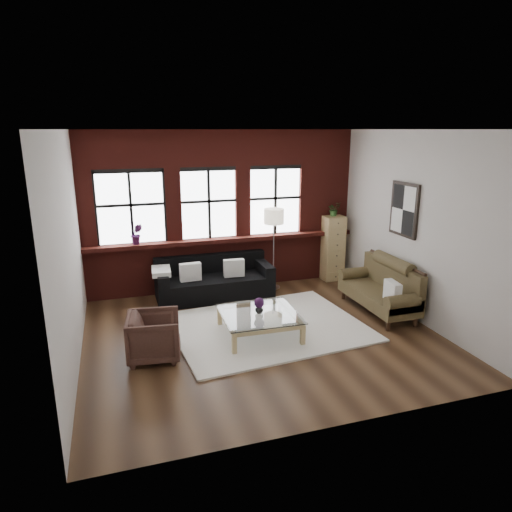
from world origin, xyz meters
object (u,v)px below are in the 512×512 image
object	(u,v)px
vase	(259,309)
coffee_table	(259,324)
armchair	(154,336)
vintage_settee	(378,287)
floor_lamp	(274,246)
drawer_chest	(332,248)
dark_sofa	(214,278)

from	to	relation	value
vase	coffee_table	bearing A→B (deg)	63.43
armchair	vase	distance (m)	1.69
vintage_settee	armchair	distance (m)	4.05
armchair	coffee_table	distance (m)	1.69
coffee_table	floor_lamp	world-z (taller)	floor_lamp
vase	drawer_chest	size ratio (longest dim) A/B	0.10
drawer_chest	vase	bearing A→B (deg)	-136.69
dark_sofa	armchair	bearing A→B (deg)	-122.17
coffee_table	floor_lamp	distance (m)	2.42
dark_sofa	vintage_settee	size ratio (longest dim) A/B	1.25
armchair	floor_lamp	xyz separation A→B (m)	(2.66, 2.34, 0.57)
dark_sofa	drawer_chest	world-z (taller)	drawer_chest
drawer_chest	floor_lamp	bearing A→B (deg)	-172.63
dark_sofa	floor_lamp	xyz separation A→B (m)	(1.29, 0.17, 0.50)
vintage_settee	floor_lamp	world-z (taller)	floor_lamp
floor_lamp	vintage_settee	bearing A→B (deg)	-52.92
drawer_chest	vintage_settee	bearing A→B (deg)	-91.95
dark_sofa	coffee_table	bearing A→B (deg)	-81.17
vintage_settee	floor_lamp	distance (m)	2.29
coffee_table	vintage_settee	bearing A→B (deg)	7.22
armchair	drawer_chest	bearing A→B (deg)	-50.71
vintage_settee	coffee_table	world-z (taller)	vintage_settee
coffee_table	floor_lamp	size ratio (longest dim) A/B	0.66
drawer_chest	armchair	bearing A→B (deg)	-148.23
dark_sofa	vintage_settee	bearing A→B (deg)	-31.58
drawer_chest	floor_lamp	distance (m)	1.45
armchair	floor_lamp	distance (m)	3.59
vintage_settee	floor_lamp	bearing A→B (deg)	127.08
coffee_table	drawer_chest	world-z (taller)	drawer_chest
dark_sofa	vintage_settee	distance (m)	3.10
vase	armchair	bearing A→B (deg)	-171.43
drawer_chest	floor_lamp	size ratio (longest dim) A/B	0.78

